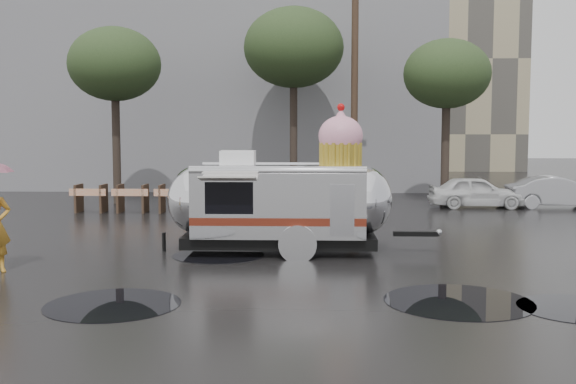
{
  "coord_description": "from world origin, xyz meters",
  "views": [
    {
      "loc": [
        0.99,
        -13.54,
        2.88
      ],
      "look_at": [
        0.3,
        2.37,
        1.44
      ],
      "focal_mm": 42.0,
      "sensor_mm": 36.0,
      "label": 1
    }
  ],
  "objects": [
    {
      "name": "puddles",
      "position": [
        0.49,
        -0.83,
        0.01
      ],
      "size": [
        13.17,
        10.38,
        0.01
      ],
      "color": "black",
      "rests_on": "ground"
    },
    {
      "name": "tree_right",
      "position": [
        6.0,
        13.0,
        5.06
      ],
      "size": [
        3.36,
        3.36,
        6.42
      ],
      "color": "#382D26",
      "rests_on": "ground"
    },
    {
      "name": "tree_mid",
      "position": [
        0.0,
        15.0,
        6.34
      ],
      "size": [
        4.2,
        4.2,
        8.03
      ],
      "color": "#382D26",
      "rests_on": "ground"
    },
    {
      "name": "utility_pole",
      "position": [
        2.5,
        14.0,
        4.62
      ],
      "size": [
        1.6,
        0.28,
        9.0
      ],
      "color": "#473323",
      "rests_on": "ground"
    },
    {
      "name": "grey_building",
      "position": [
        -4.0,
        24.0,
        6.5
      ],
      "size": [
        22.0,
        12.0,
        13.0
      ],
      "primitive_type": "cube",
      "color": "slate",
      "rests_on": "ground"
    },
    {
      "name": "barricade_row",
      "position": [
        -5.55,
        9.96,
        0.52
      ],
      "size": [
        4.3,
        0.8,
        1.0
      ],
      "color": "#473323",
      "rests_on": "ground"
    },
    {
      "name": "tree_left",
      "position": [
        -7.0,
        13.0,
        5.48
      ],
      "size": [
        3.64,
        3.64,
        6.95
      ],
      "color": "#382D26",
      "rests_on": "ground"
    },
    {
      "name": "ground",
      "position": [
        0.0,
        0.0,
        0.0
      ],
      "size": [
        120.0,
        120.0,
        0.0
      ],
      "primitive_type": "plane",
      "color": "black",
      "rests_on": "ground"
    },
    {
      "name": "airstream_trailer",
      "position": [
        0.19,
        2.36,
        1.26
      ],
      "size": [
        6.7,
        2.56,
        3.6
      ],
      "rotation": [
        0.0,
        0.0,
        0.01
      ],
      "color": "silver",
      "rests_on": "ground"
    }
  ]
}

